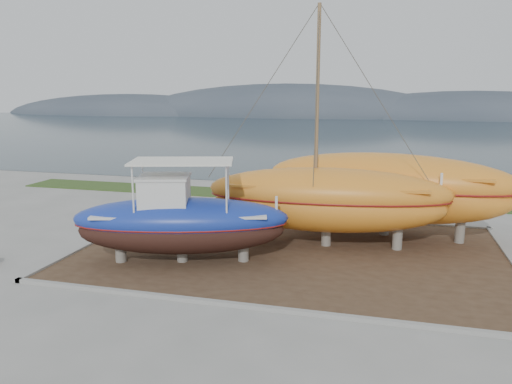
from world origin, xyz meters
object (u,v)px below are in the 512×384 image
(blue_caique, at_px, (181,212))
(white_dinghy, at_px, (157,222))
(orange_sailboat, at_px, (329,130))
(orange_bare_hull, at_px, (386,196))

(blue_caique, height_order, white_dinghy, blue_caique)
(blue_caique, distance_m, orange_sailboat, 7.33)
(white_dinghy, xyz_separation_m, orange_bare_hull, (10.74, 2.90, 1.29))
(blue_caique, bearing_deg, orange_sailboat, 18.04)
(orange_bare_hull, bearing_deg, white_dinghy, -157.07)
(orange_sailboat, height_order, orange_bare_hull, orange_sailboat)
(blue_caique, distance_m, white_dinghy, 4.49)
(blue_caique, height_order, orange_bare_hull, blue_caique)
(white_dinghy, height_order, orange_sailboat, orange_sailboat)
(blue_caique, relative_size, orange_bare_hull, 0.74)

